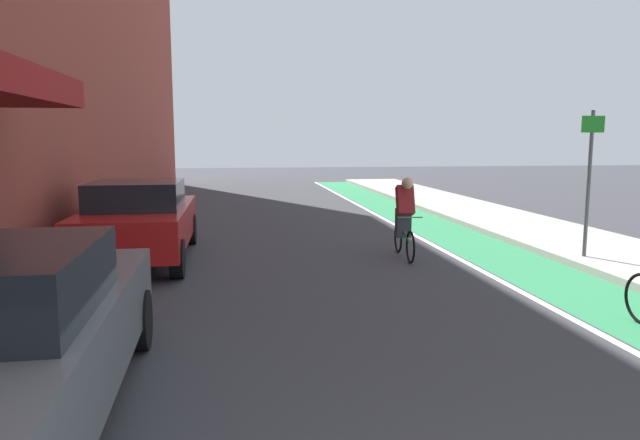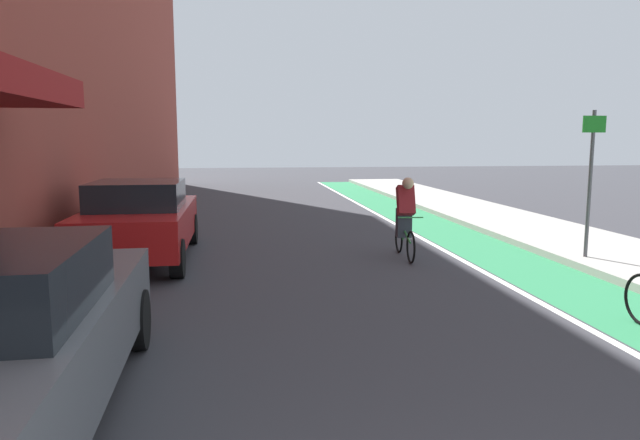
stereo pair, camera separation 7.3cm
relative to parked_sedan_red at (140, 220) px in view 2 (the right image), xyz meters
The scene contains 7 objects.
ground_plane 3.94m from the parked_sedan_red, 29.16° to the left, with size 70.51×70.51×0.00m, color #38383D.
bike_lane_paint 8.04m from the parked_sedan_red, 29.02° to the left, with size 1.60×32.05×0.00m, color #2D8451.
lane_divider_stripe 7.27m from the parked_sedan_red, 32.48° to the left, with size 0.12×32.05×0.00m, color white.
sidewalk_right 10.00m from the parked_sedan_red, 22.92° to the left, with size 2.77×32.05×0.14m, color #A8A59E.
parked_sedan_red is the anchor object (origin of this frame).
cyclist_mid 5.08m from the parked_sedan_red, ahead, with size 0.48×1.66×1.59m.
street_sign_post 8.42m from the parked_sedan_red, 10.12° to the right, with size 0.44×0.07×2.68m.
Camera 2 is at (-1.45, -1.00, 2.29)m, focal length 32.13 mm.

